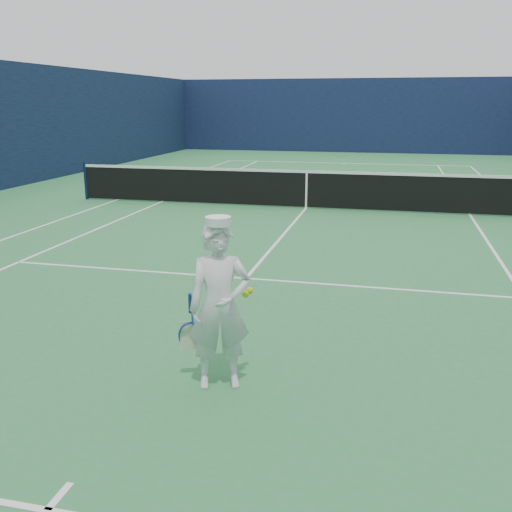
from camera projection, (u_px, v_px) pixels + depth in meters
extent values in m
plane|color=#2C743E|center=(306.00, 208.00, 15.07)|extent=(80.00, 80.00, 0.00)
cube|color=white|center=(345.00, 163.00, 26.23)|extent=(11.03, 0.06, 0.01)
cube|color=white|center=(47.00, 510.00, 3.91)|extent=(11.03, 0.06, 0.01)
cube|color=white|center=(116.00, 200.00, 16.30)|extent=(0.06, 23.83, 0.01)
cube|color=white|center=(161.00, 202.00, 15.99)|extent=(0.06, 23.77, 0.01)
cube|color=white|center=(470.00, 215.00, 14.15)|extent=(0.06, 23.77, 0.01)
cube|color=white|center=(332.00, 178.00, 21.08)|extent=(8.23, 0.06, 0.01)
cube|color=white|center=(246.00, 278.00, 9.06)|extent=(8.23, 0.06, 0.01)
cube|color=white|center=(306.00, 208.00, 15.07)|extent=(0.06, 12.80, 0.01)
cube|color=white|center=(344.00, 164.00, 26.09)|extent=(0.06, 0.30, 0.01)
cube|color=white|center=(59.00, 496.00, 4.05)|extent=(0.06, 0.30, 0.01)
cube|color=#0F183A|center=(356.00, 116.00, 31.45)|extent=(20.12, 0.12, 4.00)
cylinder|color=#141E4C|center=(86.00, 181.00, 16.36)|extent=(0.09, 0.09, 1.07)
cube|color=black|center=(306.00, 190.00, 14.94)|extent=(12.79, 0.02, 0.92)
cube|color=white|center=(307.00, 172.00, 14.82)|extent=(12.79, 0.04, 0.07)
cube|color=white|center=(306.00, 191.00, 14.95)|extent=(0.05, 0.03, 0.94)
imported|color=white|center=(220.00, 307.00, 5.45)|extent=(0.70, 0.58, 1.64)
cylinder|color=white|center=(218.00, 221.00, 5.23)|extent=(0.24, 0.24, 0.08)
cube|color=white|center=(217.00, 221.00, 5.37)|extent=(0.20, 0.16, 0.02)
cylinder|color=navy|center=(190.00, 303.00, 5.49)|extent=(0.06, 0.10, 0.22)
cube|color=#1B4294|center=(193.00, 319.00, 5.59)|extent=(0.03, 0.03, 0.14)
torus|color=#1B4294|center=(191.00, 335.00, 5.70)|extent=(0.31, 0.20, 0.29)
cube|color=beige|center=(191.00, 335.00, 5.70)|extent=(0.21, 0.08, 0.30)
sphere|color=#C2CF17|center=(245.00, 294.00, 5.56)|extent=(0.07, 0.07, 0.07)
sphere|color=#C2CF17|center=(250.00, 291.00, 5.57)|extent=(0.07, 0.07, 0.07)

